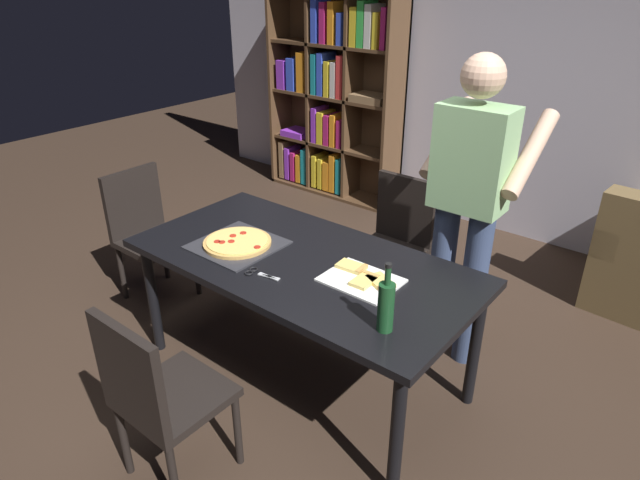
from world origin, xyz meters
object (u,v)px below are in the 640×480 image
Objects in this scene: bookshelf at (334,97)px; chair_near_camera at (157,392)px; dining_table at (302,270)px; chair_left_end at (146,227)px; person_serving_pizza at (469,199)px; wine_bottle at (386,305)px; chair_far_side at (396,237)px; kitchen_scissors at (258,273)px; pepperoni_pizza_on_tray at (237,243)px.

chair_near_camera is at bearing -63.96° from bookshelf.
bookshelf is at bearing 124.33° from dining_table.
chair_left_end is at bearing 146.07° from chair_near_camera.
person_serving_pizza is 5.54× the size of wine_bottle.
wine_bottle reaches higher than chair_left_end.
chair_far_side is 1.23m from kitchen_scissors.
pepperoni_pizza_on_tray is 0.34m from kitchen_scissors.
pepperoni_pizza_on_tray is 2.18× the size of kitchen_scissors.
kitchen_scissors is at bearing -26.63° from pepperoni_pizza_on_tray.
wine_bottle is 1.60× the size of kitchen_scissors.
chair_far_side is 2.21m from bookshelf.
wine_bottle is (0.11, -0.98, -0.13)m from person_serving_pizza.
kitchen_scissors is at bearing 95.52° from chair_near_camera.
chair_left_end is 0.51× the size of person_serving_pizza.
dining_table is 0.28m from kitchen_scissors.
bookshelf reaches higher than pepperoni_pizza_on_tray.
kitchen_scissors is at bearing -122.37° from person_serving_pizza.
bookshelf reaches higher than dining_table.
chair_far_side is 0.77m from person_serving_pizza.
chair_near_camera is at bearing -33.93° from chair_left_end.
bookshelf is 2.79m from pepperoni_pizza_on_tray.
chair_far_side is 0.46× the size of bookshelf.
pepperoni_pizza_on_tray is (-0.37, -1.05, 0.25)m from chair_far_side.
chair_far_side is 4.57× the size of kitchen_scissors.
dining_table is at bearing 90.00° from chair_near_camera.
person_serving_pizza is at bearing 57.63° from kitchen_scissors.
chair_left_end is at bearing -84.75° from bookshelf.
pepperoni_pizza_on_tray is at bearing -5.91° from chair_left_end.
chair_near_camera reaches higher than kitchen_scissors.
chair_near_camera is (-0.00, -0.95, -0.17)m from dining_table.
bookshelf is 4.55× the size of pepperoni_pizza_on_tray.
chair_near_camera and chair_left_end have the same top height.
dining_table is 0.39m from pepperoni_pizza_on_tray.
person_serving_pizza is 1.27m from pepperoni_pizza_on_tray.
kitchen_scissors is (-0.07, -1.20, 0.24)m from chair_far_side.
bookshelf is at bearing 120.57° from kitchen_scissors.
wine_bottle is at bearing -20.65° from dining_table.
chair_left_end is at bearing -146.07° from chair_far_side.
pepperoni_pizza_on_tray is at bearing -109.30° from chair_far_side.
dining_table is 4.29× the size of pepperoni_pizza_on_tray.
dining_table is at bearing -55.67° from bookshelf.
pepperoni_pizza_on_tray reaches higher than kitchen_scissors.
kitchen_scissors is (1.56, -2.64, -0.21)m from bookshelf.
pepperoni_pizza_on_tray is 1.06m from wine_bottle.
chair_left_end is 1.07m from pepperoni_pizza_on_tray.
dining_table is at bearing 75.64° from kitchen_scissors.
bookshelf reaches higher than chair_left_end.
wine_bottle is at bearing -60.72° from chair_far_side.
chair_near_camera is 0.73m from kitchen_scissors.
person_serving_pizza is (0.56, -0.22, 0.49)m from chair_far_side.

